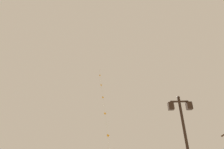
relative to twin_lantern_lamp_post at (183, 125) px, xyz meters
The scene contains 2 objects.
twin_lantern_lamp_post is the anchor object (origin of this frame).
kite_train 19.57m from the twin_lantern_lamp_post, 108.64° to the left, with size 3.98×15.44×20.24m.
Camera 1 is at (-0.76, -0.12, 1.60)m, focal length 28.43 mm.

